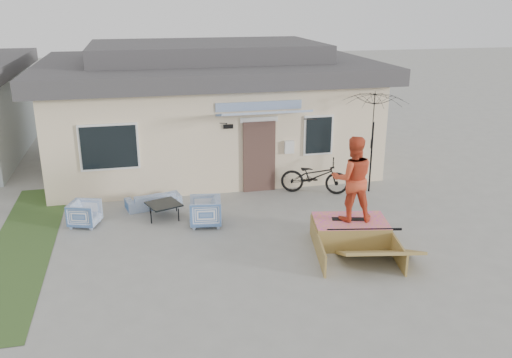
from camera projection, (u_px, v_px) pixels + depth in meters
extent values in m
plane|color=gray|center=(261.00, 262.00, 11.68)|extent=(90.00, 90.00, 0.00)
cube|color=#304C22|center=(23.00, 246.00, 12.43)|extent=(1.40, 8.00, 0.01)
cube|color=beige|center=(208.00, 118.00, 18.58)|extent=(10.00, 7.00, 3.00)
cube|color=#38373B|center=(206.00, 67.00, 18.02)|extent=(10.80, 7.80, 0.50)
cube|color=#38373B|center=(206.00, 50.00, 17.84)|extent=(7.50, 4.50, 0.60)
cube|color=#51362F|center=(259.00, 157.00, 15.67)|extent=(0.95, 0.08, 2.10)
cube|color=white|center=(109.00, 147.00, 14.62)|extent=(1.60, 0.06, 1.30)
cube|color=white|center=(318.00, 135.00, 15.88)|extent=(0.90, 0.06, 1.20)
cube|color=#3A63A5|center=(264.00, 113.00, 14.75)|extent=(2.50, 1.09, 0.29)
imported|color=#3A63A5|center=(153.00, 197.00, 14.66)|extent=(1.53, 0.73, 0.58)
imported|color=#3A63A5|center=(85.00, 213.00, 13.46)|extent=(0.82, 0.85, 0.70)
imported|color=#3A63A5|center=(205.00, 210.00, 13.49)|extent=(0.82, 0.86, 0.79)
cube|color=black|center=(164.00, 210.00, 14.02)|extent=(1.00, 1.00, 0.38)
imported|color=black|center=(315.00, 172.00, 15.63)|extent=(2.09, 1.36, 1.26)
cylinder|color=black|center=(371.00, 157.00, 15.62)|extent=(0.05, 0.05, 2.10)
imported|color=black|center=(373.00, 134.00, 15.40)|extent=(1.97, 1.84, 0.90)
cube|color=black|center=(350.00, 219.00, 12.49)|extent=(0.87, 0.41, 0.05)
imported|color=#CE4728|center=(353.00, 177.00, 12.16)|extent=(1.09, 0.91, 1.98)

